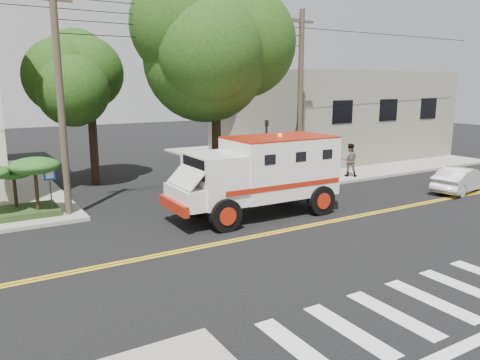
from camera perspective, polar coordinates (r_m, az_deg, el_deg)
ground at (r=16.98m, az=3.17°, el=-6.63°), size 100.00×100.00×0.00m
sidewalk_ne at (r=35.46m, az=8.98°, el=3.00°), size 17.00×17.00×0.15m
building_right at (r=36.49m, az=10.45°, el=8.05°), size 14.00×12.00×6.00m
utility_pole_left at (r=19.64m, az=-21.00°, el=8.49°), size 0.28×0.28×9.00m
utility_pole_right at (r=24.87m, az=7.33°, el=9.66°), size 0.28×0.28×9.00m
tree_main at (r=22.50m, az=-1.62°, el=16.43°), size 6.08×5.70×9.85m
tree_left at (r=25.91m, az=-17.09°, el=12.05°), size 4.48×4.20×7.70m
tree_right at (r=34.18m, az=0.63°, el=12.94°), size 4.80×4.50×8.20m
traffic_signal at (r=23.10m, az=3.23°, el=3.93°), size 0.15×0.18×3.60m
accessibility_sign at (r=20.09m, az=-22.12°, el=-0.58°), size 0.45×0.10×2.02m
palm_planter at (r=20.33m, az=-25.82°, el=0.06°), size 3.52×2.63×2.36m
armored_truck at (r=19.05m, az=2.58°, el=1.05°), size 7.07×2.94×3.20m
parked_sedan at (r=25.82m, az=25.32°, el=0.06°), size 4.04×2.05×1.27m
pedestrian_a at (r=24.21m, az=6.65°, el=1.21°), size 0.60×0.39×1.64m
pedestrian_b at (r=27.26m, az=13.21°, el=2.41°), size 1.15×1.13×1.88m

